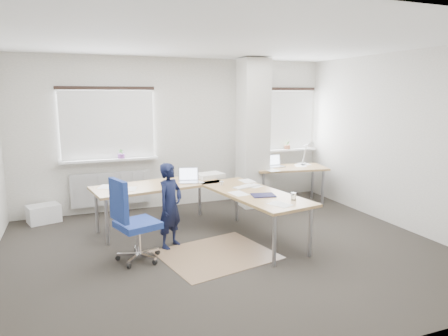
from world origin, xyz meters
name	(u,v)px	position (x,y,z in m)	size (l,w,h in m)	color
ground	(226,250)	(0.00, 0.00, 0.00)	(6.00, 6.00, 0.00)	black
room_shell	(227,122)	(0.18, 0.45, 1.75)	(6.04, 5.04, 2.82)	#BAB6A9
floor_mat	(217,254)	(-0.18, -0.11, 0.00)	(1.42, 1.20, 0.01)	#836547
white_crate	(44,214)	(-2.44, 2.25, 0.15)	(0.50, 0.35, 0.30)	white
desk_main	(206,190)	(-0.04, 0.75, 0.69)	(2.82, 2.63, 0.96)	olive
desk_side	(290,169)	(2.05, 1.83, 0.69)	(1.50, 0.93, 1.22)	olive
task_chair	(135,238)	(-1.23, 0.07, 0.31)	(0.63, 0.61, 1.11)	navy
person	(170,206)	(-0.68, 0.40, 0.60)	(0.44, 0.29, 1.20)	black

